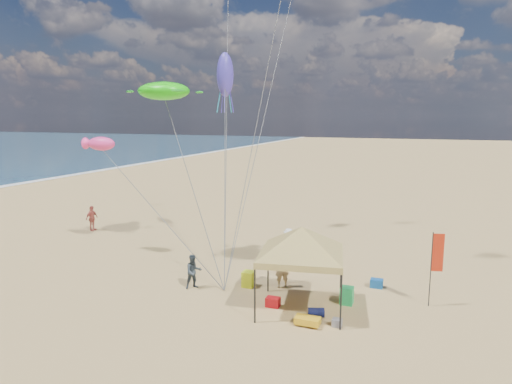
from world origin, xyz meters
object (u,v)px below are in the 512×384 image
at_px(cooler_red, 273,302).
at_px(chair_green, 347,295).
at_px(canopy_tent, 302,230).
at_px(person_far_a, 92,218).
at_px(cooler_blue, 377,283).
at_px(person_near_b, 194,272).
at_px(person_near_c, 288,242).
at_px(chair_yellow, 248,279).
at_px(beach_cart, 308,320).
at_px(person_near_a, 282,268).
at_px(feather_flag, 436,257).

height_order(cooler_red, chair_green, chair_green).
xyz_separation_m(cooler_red, chair_green, (2.68, 1.34, 0.16)).
relative_size(canopy_tent, person_far_a, 3.68).
bearing_deg(cooler_blue, cooler_red, -135.17).
relative_size(person_near_b, person_near_c, 1.00).
distance_m(chair_yellow, person_near_c, 4.92).
xyz_separation_m(chair_yellow, beach_cart, (3.42, -2.76, -0.15)).
height_order(cooler_blue, person_near_b, person_near_b).
xyz_separation_m(person_near_a, person_near_c, (-1.06, 4.43, -0.14)).
relative_size(cooler_red, beach_cart, 0.60).
distance_m(cooler_red, chair_yellow, 2.38).
bearing_deg(canopy_tent, feather_flag, 23.52).
bearing_deg(canopy_tent, chair_yellow, 152.84).
distance_m(beach_cart, person_far_a, 18.75).
relative_size(person_near_a, person_near_c, 1.19).
bearing_deg(person_near_a, person_near_c, -112.36).
bearing_deg(person_near_c, chair_yellow, 86.66).
relative_size(cooler_red, person_near_a, 0.30).
xyz_separation_m(canopy_tent, cooler_blue, (2.53, 3.37, -3.00)).
bearing_deg(cooler_red, person_near_b, 171.26).
distance_m(canopy_tent, feather_flag, 5.42).
distance_m(cooler_blue, person_far_a, 19.05).
height_order(cooler_blue, person_near_a, person_near_a).
xyz_separation_m(feather_flag, chair_green, (-3.25, -0.99, -1.68)).
bearing_deg(beach_cart, cooler_red, 146.69).
height_order(canopy_tent, beach_cart, canopy_tent).
relative_size(chair_yellow, person_near_b, 0.46).
height_order(chair_yellow, person_near_b, person_near_b).
bearing_deg(person_near_c, cooler_red, 102.53).
distance_m(feather_flag, person_near_a, 6.34).
relative_size(cooler_red, person_near_b, 0.35).
relative_size(canopy_tent, cooler_blue, 11.32).
distance_m(canopy_tent, chair_green, 3.46).
height_order(beach_cart, person_far_a, person_far_a).
relative_size(cooler_red, chair_green, 0.77).
height_order(chair_green, person_far_a, person_far_a).
distance_m(beach_cart, person_near_b, 5.88).
bearing_deg(person_near_c, canopy_tent, 111.82).
distance_m(beach_cart, person_near_c, 8.26).
relative_size(beach_cart, person_near_b, 0.59).
distance_m(canopy_tent, person_near_b, 5.53).
relative_size(feather_flag, cooler_red, 5.64).
relative_size(beach_cart, person_far_a, 0.54).
relative_size(chair_yellow, person_far_a, 0.42).
height_order(beach_cart, person_near_b, person_near_b).
bearing_deg(cooler_red, chair_green, 26.48).
height_order(canopy_tent, person_near_c, canopy_tent).
xyz_separation_m(cooler_red, person_near_a, (-0.31, 2.09, 0.72)).
bearing_deg(person_near_a, chair_yellow, -17.94).
bearing_deg(cooler_red, chair_yellow, 136.26).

